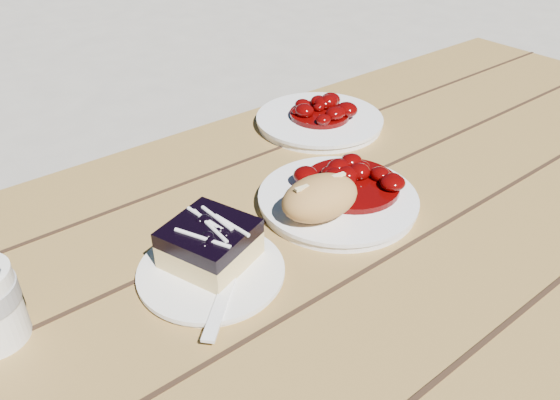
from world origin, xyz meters
TOP-DOWN VIEW (x-y plane):
  - picnic_table at (0.00, -0.00)m, footprint 2.00×1.55m
  - main_plate at (0.14, 0.05)m, footprint 0.23×0.23m
  - goulash_stew at (0.17, 0.05)m, footprint 0.15×0.15m
  - bread_roll at (0.09, 0.03)m, footprint 0.12×0.09m
  - dessert_plate at (-0.09, 0.03)m, footprint 0.17×0.17m
  - blueberry_cake at (-0.08, 0.05)m, footprint 0.12×0.12m
  - fork_dessert at (-0.11, -0.02)m, footprint 0.13×0.13m
  - second_plate at (0.30, 0.27)m, footprint 0.23×0.23m
  - second_stew at (0.30, 0.27)m, footprint 0.11×0.11m

SIDE VIEW (x-z plane):
  - picnic_table at x=0.00m, z-range 0.21..0.96m
  - dessert_plate at x=-0.09m, z-range 0.75..0.76m
  - main_plate at x=0.14m, z-range 0.75..0.77m
  - second_plate at x=0.30m, z-range 0.75..0.77m
  - fork_dessert at x=-0.11m, z-range 0.76..0.76m
  - blueberry_cake at x=-0.08m, z-range 0.76..0.81m
  - goulash_stew at x=0.17m, z-range 0.77..0.81m
  - second_stew at x=0.30m, z-range 0.77..0.81m
  - bread_roll at x=0.09m, z-range 0.77..0.82m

